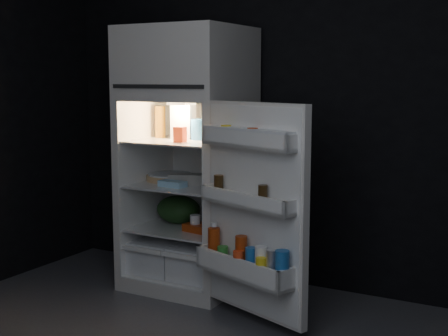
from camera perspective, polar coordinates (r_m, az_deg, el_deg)
The scene contains 16 objects.
wall_back at distance 4.25m, azimuth 8.52°, elevation 6.90°, with size 4.00×0.00×2.70m, color black.
refrigerator at distance 4.28m, azimuth -3.19°, elevation 1.69°, with size 0.76×0.71×1.78m.
fridge_door at distance 3.53m, azimuth 2.64°, elevation -4.21°, with size 0.74×0.43×1.22m.
milk_jug at distance 4.32m, azimuth -3.74°, elevation 4.29°, with size 0.14×0.14×0.24m, color white.
mayo_jar at distance 4.24m, azimuth -2.23°, elevation 3.54°, with size 0.12×0.12×0.14m, color #1E5AA3.
jam_jar at distance 4.20m, azimuth -1.19°, elevation 3.43°, with size 0.10×0.10×0.13m, color black.
amber_bottle at distance 4.42m, azimuth -5.86°, elevation 4.21°, with size 0.07×0.07×0.22m, color #BC7D1E.
small_carton at distance 4.10m, azimuth -4.05°, elevation 3.08°, with size 0.07×0.06×0.10m, color red.
egg_carton at distance 4.24m, azimuth -3.08°, elevation -1.03°, with size 0.29×0.11×0.07m, color gray.
pie at distance 4.41m, azimuth -4.94°, elevation -0.89°, with size 0.33×0.33×0.04m, color tan.
flat_package at distance 4.15m, azimuth -4.73°, elevation -1.45°, with size 0.18×0.09×0.04m, color #95C9E6.
wrapped_pkg at distance 4.29m, azimuth -0.21°, elevation -1.04°, with size 0.13×0.11×0.05m, color beige.
produce_bag at distance 4.41m, azimuth -4.18°, elevation -3.80°, with size 0.32×0.27×0.20m, color #193815.
yogurt_tray at distance 4.17m, azimuth -1.93°, elevation -5.54°, with size 0.26×0.14×0.05m, color #9F330D.
small_can_red at distance 4.40m, azimuth -0.58°, elevation -4.53°, with size 0.07×0.07×0.09m, color #9F330D.
small_can_silver at distance 4.33m, azimuth -0.37°, elevation -4.73°, with size 0.07×0.07×0.09m, color silver.
Camera 1 is at (1.49, -2.28, 1.44)m, focal length 50.00 mm.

